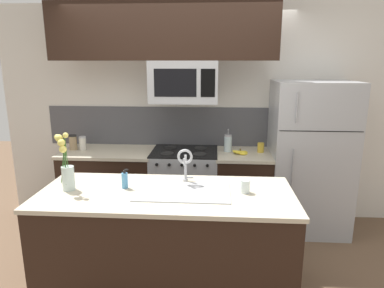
{
  "coord_description": "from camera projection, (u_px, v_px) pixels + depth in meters",
  "views": [
    {
      "loc": [
        0.35,
        -2.92,
        1.94
      ],
      "look_at": [
        0.13,
        0.27,
        1.16
      ],
      "focal_mm": 32.0,
      "sensor_mm": 36.0,
      "label": 1
    }
  ],
  "objects": [
    {
      "name": "ground_plane",
      "position": [
        177.0,
        266.0,
        3.32
      ],
      "size": [
        10.0,
        10.0,
        0.0
      ],
      "primitive_type": "plane",
      "color": "brown"
    },
    {
      "name": "rear_partition",
      "position": [
        211.0,
        114.0,
        4.23
      ],
      "size": [
        5.2,
        0.1,
        2.6
      ],
      "primitive_type": "cube",
      "color": "silver",
      "rests_on": "ground"
    },
    {
      "name": "splash_band",
      "position": [
        187.0,
        126.0,
        4.23
      ],
      "size": [
        3.47,
        0.01,
        0.48
      ],
      "primitive_type": "cube",
      "color": "#4C4C51",
      "rests_on": "rear_partition"
    },
    {
      "name": "back_counter_left",
      "position": [
        110.0,
        187.0,
        4.14
      ],
      "size": [
        1.08,
        0.65,
        0.91
      ],
      "color": "black",
      "rests_on": "ground"
    },
    {
      "name": "back_counter_right",
      "position": [
        242.0,
        190.0,
        4.03
      ],
      "size": [
        0.64,
        0.65,
        0.91
      ],
      "color": "black",
      "rests_on": "ground"
    },
    {
      "name": "stove_range",
      "position": [
        185.0,
        188.0,
        4.08
      ],
      "size": [
        0.76,
        0.64,
        0.93
      ],
      "color": "#A8AAAF",
      "rests_on": "ground"
    },
    {
      "name": "microwave",
      "position": [
        184.0,
        82.0,
        3.76
      ],
      "size": [
        0.74,
        0.4,
        0.45
      ],
      "color": "#A8AAAF"
    },
    {
      "name": "upper_cabinet_band",
      "position": [
        163.0,
        32.0,
        3.62
      ],
      "size": [
        2.42,
        0.34,
        0.6
      ],
      "primitive_type": "cube",
      "color": "black"
    },
    {
      "name": "refrigerator",
      "position": [
        309.0,
        158.0,
        3.91
      ],
      "size": [
        0.87,
        0.74,
        1.73
      ],
      "color": "#A8AAAF",
      "rests_on": "ground"
    },
    {
      "name": "storage_jar_tall",
      "position": [
        73.0,
        142.0,
        4.05
      ],
      "size": [
        0.09,
        0.09,
        0.18
      ],
      "color": "#997F5B",
      "rests_on": "back_counter_left"
    },
    {
      "name": "storage_jar_medium",
      "position": [
        83.0,
        143.0,
        4.05
      ],
      "size": [
        0.08,
        0.08,
        0.16
      ],
      "color": "silver",
      "rests_on": "back_counter_left"
    },
    {
      "name": "banana_bunch",
      "position": [
        240.0,
        152.0,
        3.87
      ],
      "size": [
        0.19,
        0.15,
        0.08
      ],
      "color": "yellow",
      "rests_on": "back_counter_right"
    },
    {
      "name": "french_press",
      "position": [
        228.0,
        143.0,
        3.97
      ],
      "size": [
        0.09,
        0.09,
        0.27
      ],
      "color": "silver",
      "rests_on": "back_counter_right"
    },
    {
      "name": "coffee_tin",
      "position": [
        261.0,
        148.0,
        3.95
      ],
      "size": [
        0.08,
        0.08,
        0.11
      ],
      "primitive_type": "cylinder",
      "color": "gold",
      "rests_on": "back_counter_right"
    },
    {
      "name": "island_counter",
      "position": [
        167.0,
        242.0,
        2.87
      ],
      "size": [
        2.06,
        0.85,
        0.91
      ],
      "color": "black",
      "rests_on": "ground"
    },
    {
      "name": "kitchen_sink",
      "position": [
        183.0,
        200.0,
        2.77
      ],
      "size": [
        0.76,
        0.44,
        0.16
      ],
      "color": "#ADAFB5",
      "rests_on": "island_counter"
    },
    {
      "name": "sink_faucet",
      "position": [
        185.0,
        161.0,
        2.92
      ],
      "size": [
        0.14,
        0.14,
        0.31
      ],
      "color": "#B7BABF",
      "rests_on": "island_counter"
    },
    {
      "name": "dish_soap_bottle",
      "position": [
        125.0,
        180.0,
        2.83
      ],
      "size": [
        0.06,
        0.05,
        0.16
      ],
      "color": "#4C93C6",
      "rests_on": "island_counter"
    },
    {
      "name": "drinking_glass",
      "position": [
        245.0,
        186.0,
        2.73
      ],
      "size": [
        0.07,
        0.07,
        0.11
      ],
      "color": "silver",
      "rests_on": "island_counter"
    },
    {
      "name": "flower_vase",
      "position": [
        67.0,
        171.0,
        2.76
      ],
      "size": [
        0.13,
        0.13,
        0.49
      ],
      "color": "silver",
      "rests_on": "island_counter"
    }
  ]
}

